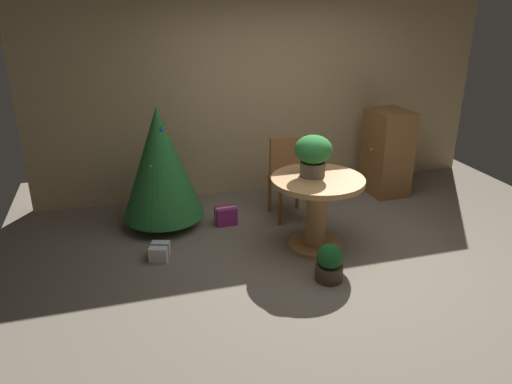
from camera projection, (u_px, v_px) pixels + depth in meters
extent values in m
plane|color=#756B5B|center=(332.00, 264.00, 4.86)|extent=(6.60, 6.60, 0.00)
cube|color=tan|center=(267.00, 93.00, 6.34)|extent=(6.00, 0.10, 2.60)
cylinder|color=#B27F4C|center=(315.00, 245.00, 5.19)|extent=(0.56, 0.56, 0.04)
cylinder|color=#B27F4C|center=(316.00, 214.00, 5.05)|extent=(0.22, 0.22, 0.68)
cylinder|color=#B27F4C|center=(318.00, 180.00, 4.92)|extent=(0.95, 0.95, 0.05)
cylinder|color=#665B51|center=(313.00, 169.00, 4.94)|extent=(0.26, 0.26, 0.15)
ellipsoid|color=#287533|center=(313.00, 149.00, 4.86)|extent=(0.38, 0.38, 0.28)
sphere|color=#E5A8B2|center=(311.00, 153.00, 4.80)|extent=(0.08, 0.08, 0.08)
sphere|color=#E5A8B2|center=(304.00, 146.00, 4.86)|extent=(0.05, 0.05, 0.05)
cylinder|color=brown|center=(309.00, 204.00, 5.71)|extent=(0.04, 0.04, 0.43)
cylinder|color=brown|center=(280.00, 208.00, 5.61)|extent=(0.04, 0.04, 0.43)
cylinder|color=brown|center=(297.00, 192.00, 6.06)|extent=(0.04, 0.04, 0.43)
cylinder|color=brown|center=(270.00, 195.00, 5.96)|extent=(0.04, 0.04, 0.43)
cube|color=brown|center=(290.00, 181.00, 5.75)|extent=(0.41, 0.44, 0.05)
cube|color=brown|center=(285.00, 156.00, 5.83)|extent=(0.37, 0.05, 0.45)
cylinder|color=brown|center=(165.00, 220.00, 5.67)|extent=(0.10, 0.10, 0.12)
cone|color=#287533|center=(160.00, 163.00, 5.41)|extent=(0.91, 0.91, 1.26)
sphere|color=gold|center=(151.00, 166.00, 5.23)|extent=(0.05, 0.05, 0.05)
sphere|color=#2D51A8|center=(161.00, 129.00, 5.21)|extent=(0.06, 0.06, 0.06)
sphere|color=red|center=(164.00, 129.00, 5.33)|extent=(0.05, 0.05, 0.05)
sphere|color=red|center=(166.00, 132.00, 5.33)|extent=(0.07, 0.07, 0.07)
cube|color=#9E287A|center=(226.00, 216.00, 5.67)|extent=(0.24, 0.17, 0.21)
cube|color=silver|center=(226.00, 216.00, 5.67)|extent=(0.24, 0.04, 0.21)
cube|color=silver|center=(160.00, 252.00, 4.93)|extent=(0.24, 0.26, 0.15)
cube|color=#1E569E|center=(160.00, 252.00, 4.93)|extent=(0.18, 0.09, 0.15)
cube|color=brown|center=(387.00, 152.00, 6.45)|extent=(0.46, 0.61, 1.11)
sphere|color=#B29338|center=(371.00, 150.00, 6.36)|extent=(0.04, 0.04, 0.04)
cylinder|color=#4C382D|center=(329.00, 273.00, 4.56)|extent=(0.26, 0.26, 0.15)
sphere|color=#195623|center=(330.00, 256.00, 4.50)|extent=(0.24, 0.24, 0.24)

